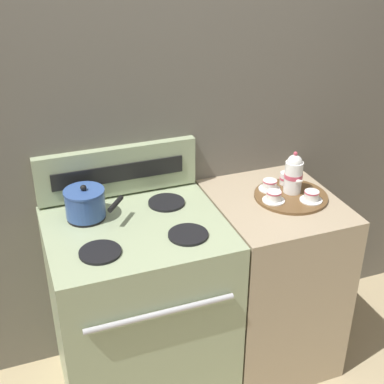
{
  "coord_description": "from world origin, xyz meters",
  "views": [
    {
      "loc": [
        -0.76,
        -1.95,
        2.17
      ],
      "look_at": [
        -0.0,
        0.08,
        1.02
      ],
      "focal_mm": 50.0,
      "sensor_mm": 36.0,
      "label": 1
    }
  ],
  "objects_px": {
    "teapot": "(294,174)",
    "creamer_jug": "(286,178)",
    "serving_tray": "(290,196)",
    "teacup_right": "(270,185)",
    "saucepan": "(85,203)",
    "teacup_front": "(311,196)",
    "teacup_left": "(274,196)",
    "stove": "(141,310)"
  },
  "relations": [
    {
      "from": "stove",
      "to": "saucepan",
      "type": "height_order",
      "value": "saucepan"
    },
    {
      "from": "teacup_left",
      "to": "creamer_jug",
      "type": "distance_m",
      "value": 0.2
    },
    {
      "from": "teacup_right",
      "to": "creamer_jug",
      "type": "xyz_separation_m",
      "value": [
        0.1,
        0.03,
        0.01
      ]
    },
    {
      "from": "teacup_left",
      "to": "creamer_jug",
      "type": "xyz_separation_m",
      "value": [
        0.14,
        0.14,
        0.01
      ]
    },
    {
      "from": "saucepan",
      "to": "teacup_front",
      "type": "height_order",
      "value": "saucepan"
    },
    {
      "from": "teacup_front",
      "to": "creamer_jug",
      "type": "relative_size",
      "value": 1.71
    },
    {
      "from": "stove",
      "to": "teacup_left",
      "type": "relative_size",
      "value": 8.9
    },
    {
      "from": "teapot",
      "to": "creamer_jug",
      "type": "distance_m",
      "value": 0.11
    },
    {
      "from": "stove",
      "to": "teacup_left",
      "type": "xyz_separation_m",
      "value": [
        0.66,
        -0.02,
        0.51
      ]
    },
    {
      "from": "serving_tray",
      "to": "teacup_front",
      "type": "xyz_separation_m",
      "value": [
        0.06,
        -0.09,
        0.03
      ]
    },
    {
      "from": "stove",
      "to": "teacup_left",
      "type": "distance_m",
      "value": 0.83
    },
    {
      "from": "saucepan",
      "to": "teacup_right",
      "type": "distance_m",
      "value": 0.89
    },
    {
      "from": "stove",
      "to": "teacup_right",
      "type": "height_order",
      "value": "teacup_right"
    },
    {
      "from": "teapot",
      "to": "teacup_left",
      "type": "xyz_separation_m",
      "value": [
        -0.13,
        -0.05,
        -0.07
      ]
    },
    {
      "from": "teapot",
      "to": "stove",
      "type": "bearing_deg",
      "value": -178.01
    },
    {
      "from": "saucepan",
      "to": "serving_tray",
      "type": "distance_m",
      "value": 0.97
    },
    {
      "from": "serving_tray",
      "to": "creamer_jug",
      "type": "xyz_separation_m",
      "value": [
        0.03,
        0.11,
        0.04
      ]
    },
    {
      "from": "saucepan",
      "to": "teacup_front",
      "type": "xyz_separation_m",
      "value": [
        1.02,
        -0.23,
        -0.04
      ]
    },
    {
      "from": "stove",
      "to": "serving_tray",
      "type": "bearing_deg",
      "value": 0.24
    },
    {
      "from": "stove",
      "to": "teacup_right",
      "type": "xyz_separation_m",
      "value": [
        0.7,
        0.09,
        0.51
      ]
    },
    {
      "from": "teapot",
      "to": "creamer_jug",
      "type": "bearing_deg",
      "value": 83.31
    },
    {
      "from": "saucepan",
      "to": "teapot",
      "type": "bearing_deg",
      "value": -7.05
    },
    {
      "from": "saucepan",
      "to": "teapot",
      "type": "height_order",
      "value": "teapot"
    },
    {
      "from": "teacup_left",
      "to": "teacup_front",
      "type": "height_order",
      "value": "same"
    },
    {
      "from": "teacup_left",
      "to": "creamer_jug",
      "type": "bearing_deg",
      "value": 44.74
    },
    {
      "from": "teapot",
      "to": "teacup_front",
      "type": "relative_size",
      "value": 1.98
    },
    {
      "from": "creamer_jug",
      "to": "teacup_front",
      "type": "bearing_deg",
      "value": -81.77
    },
    {
      "from": "saucepan",
      "to": "teacup_right",
      "type": "bearing_deg",
      "value": -3.99
    },
    {
      "from": "teacup_front",
      "to": "teacup_right",
      "type": "bearing_deg",
      "value": 127.59
    },
    {
      "from": "teapot",
      "to": "saucepan",
      "type": "bearing_deg",
      "value": 172.95
    },
    {
      "from": "serving_tray",
      "to": "teacup_right",
      "type": "distance_m",
      "value": 0.11
    },
    {
      "from": "saucepan",
      "to": "teacup_right",
      "type": "relative_size",
      "value": 2.39
    },
    {
      "from": "saucepan",
      "to": "creamer_jug",
      "type": "xyz_separation_m",
      "value": [
        0.99,
        -0.04,
        -0.03
      ]
    },
    {
      "from": "teacup_left",
      "to": "serving_tray",
      "type": "bearing_deg",
      "value": 14.46
    },
    {
      "from": "teacup_left",
      "to": "stove",
      "type": "bearing_deg",
      "value": 177.89
    },
    {
      "from": "saucepan",
      "to": "teacup_right",
      "type": "xyz_separation_m",
      "value": [
        0.89,
        -0.06,
        -0.04
      ]
    },
    {
      "from": "teacup_left",
      "to": "teacup_front",
      "type": "distance_m",
      "value": 0.18
    },
    {
      "from": "teapot",
      "to": "teacup_front",
      "type": "distance_m",
      "value": 0.14
    },
    {
      "from": "saucepan",
      "to": "stove",
      "type": "bearing_deg",
      "value": -38.39
    },
    {
      "from": "teacup_front",
      "to": "teapot",
      "type": "bearing_deg",
      "value": 109.12
    },
    {
      "from": "teacup_left",
      "to": "teacup_right",
      "type": "xyz_separation_m",
      "value": [
        0.04,
        0.11,
        0.0
      ]
    },
    {
      "from": "teapot",
      "to": "teacup_right",
      "type": "height_order",
      "value": "teapot"
    }
  ]
}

